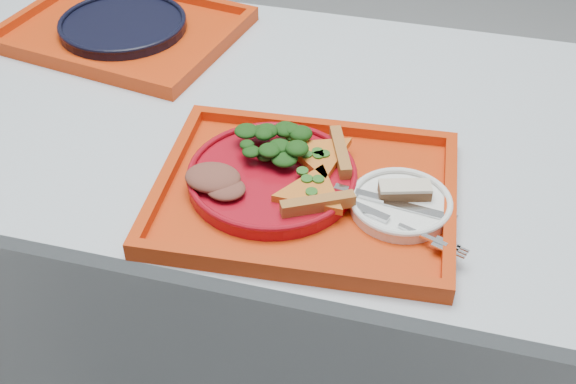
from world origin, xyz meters
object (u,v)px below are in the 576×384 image
Objects in this scene: dessert_bar at (405,190)px; tray_main at (305,196)px; navy_plate at (123,26)px; dinner_plate at (272,178)px; tray_far at (124,32)px.

tray_main is at bearing 169.62° from dessert_bar.
navy_plate is (-0.49, 0.41, 0.01)m from tray_main.
dinner_plate reaches higher than navy_plate.
tray_far is 1.73× the size of dinner_plate.
tray_main is 0.06m from dinner_plate.
dinner_plate is 3.19× the size of dessert_bar.
dessert_bar reaches higher than tray_main.
navy_plate is (0.00, -0.00, 0.01)m from tray_far.
tray_far is at bearing 131.83° from dessert_bar.
dinner_plate is 0.20m from dessert_bar.
dinner_plate is (0.43, -0.40, 0.02)m from tray_far.
dessert_bar reaches higher than navy_plate.
dinner_plate is at bearing 165.16° from dessert_bar.
tray_far is 1.73× the size of navy_plate.
tray_main is 1.73× the size of navy_plate.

